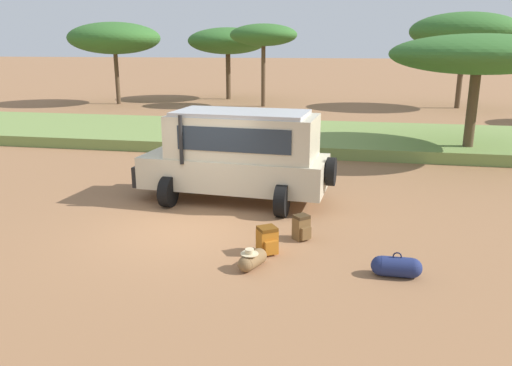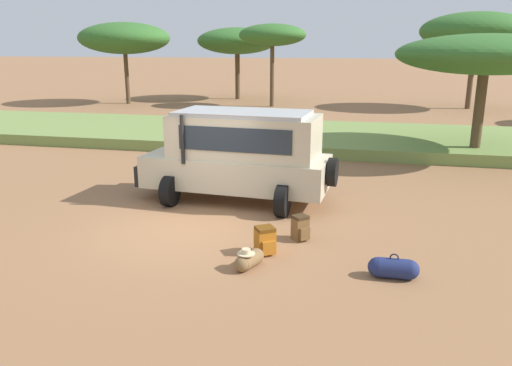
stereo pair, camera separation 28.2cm
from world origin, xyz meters
name	(u,v)px [view 1 (the left image)]	position (x,y,z in m)	size (l,w,h in m)	color
ground_plane	(189,229)	(0.00, 0.00, 0.00)	(320.00, 320.00, 0.00)	#936642
grass_bank	(270,135)	(0.00, 11.34, 0.22)	(120.00, 7.00, 0.44)	olive
safari_vehicle	(238,154)	(0.64, 2.35, 1.29)	(5.42, 2.95, 2.44)	beige
backpack_beside_front_wheel	(267,241)	(2.03, -1.04, 0.27)	(0.49, 0.51, 0.56)	#B26619
backpack_cluster_center	(302,228)	(2.63, -0.14, 0.27)	(0.43, 0.44, 0.55)	brown
duffel_bag_low_black_case	(252,260)	(1.87, -1.76, 0.16)	(0.48, 0.72, 0.41)	brown
duffel_bag_soft_canvas	(396,267)	(4.53, -1.61, 0.19)	(0.92, 0.38, 0.47)	navy
acacia_tree_far_left	(114,38)	(-13.13, 23.32, 4.56)	(6.47, 5.85, 5.66)	brown
acacia_tree_left_mid	(228,41)	(-6.19, 28.18, 4.40)	(6.06, 6.42, 5.41)	brown
acacia_tree_centre_back	(263,35)	(-2.63, 23.87, 4.73)	(4.53, 3.94, 5.49)	brown
acacia_tree_right_mid	(478,55)	(7.85, 9.24, 3.77)	(6.23, 5.98, 4.50)	brown
acacia_tree_far_right	(465,31)	(10.38, 25.46, 4.96)	(7.02, 6.20, 6.18)	brown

